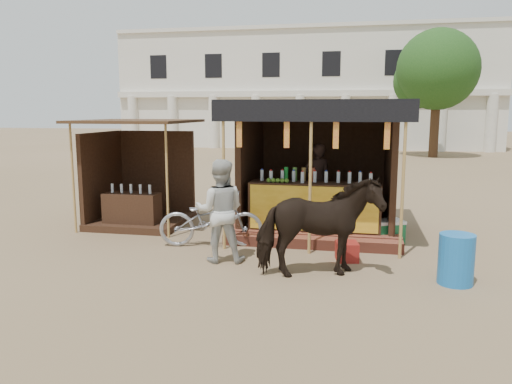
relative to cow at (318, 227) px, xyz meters
The scene contains 11 objects.
ground 1.51m from the cow, 167.37° to the right, with size 120.00×120.00×0.00m, color #846B4C.
main_stall 3.10m from the cow, 94.68° to the left, with size 3.60×3.61×2.78m.
secondary_stall 5.32m from the cow, 146.21° to the left, with size 2.40×2.40×2.38m.
cow is the anchor object (origin of this frame).
motorbike 2.58m from the cow, 146.76° to the left, with size 0.69×1.98×1.04m, color #9798A0.
bystander 1.79m from the cow, 163.39° to the left, with size 0.86×0.67×1.78m, color #B8B9B2.
blue_barrel 2.11m from the cow, ahead, with size 0.52×0.52×0.77m, color #1765B2.
red_crate 1.24m from the cow, 65.93° to the left, with size 0.37×0.41×0.33m, color maroon.
cooler 2.66m from the cow, 63.25° to the left, with size 0.76×0.65×0.46m.
background_building 30.01m from the cow, 96.25° to the left, with size 26.00×7.45×8.18m.
tree 22.66m from the cow, 78.22° to the left, with size 4.50×4.40×7.00m.
Camera 1 is at (1.79, -7.29, 2.58)m, focal length 35.00 mm.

